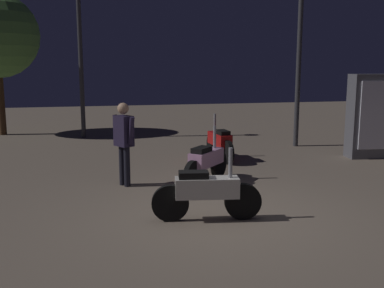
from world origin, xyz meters
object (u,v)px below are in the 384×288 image
Objects in this scene: motorcycle_red_parked_left at (220,142)px; kiosk_billboard at (380,116)px; streetlamp_near at (300,40)px; streetlamp_far at (80,39)px; motorcycle_pink_parked_right at (206,162)px; person_rider_beside at (124,137)px; motorcycle_white_foreground at (207,192)px.

kiosk_billboard is (4.02, -0.62, 0.61)m from motorcycle_red_parked_left.
motorcycle_red_parked_left is 0.35× the size of streetlamp_near.
streetlamp_near is at bearing -26.40° from streetlamp_far.
motorcycle_pink_parked_right is 0.80× the size of person_rider_beside.
streetlamp_far is (-3.32, 4.32, 2.69)m from motorcycle_red_parked_left.
motorcycle_pink_parked_right is at bearing 142.38° from person_rider_beside.
motorcycle_white_foreground and motorcycle_red_parked_left have the same top height.
kiosk_billboard reaches higher than motorcycle_red_parked_left.
motorcycle_red_parked_left is 1.29× the size of motorcycle_pink_parked_right.
streetlamp_far is (-6.01, 2.99, 0.11)m from streetlamp_near.
person_rider_beside is at bearing 123.16° from motorcycle_white_foreground.
motorcycle_red_parked_left is 1.03× the size of person_rider_beside.
kiosk_billboard is (4.93, 1.53, 0.61)m from motorcycle_pink_parked_right.
motorcycle_pink_parked_right is 1.68m from person_rider_beside.
streetlamp_far is at bearing 110.94° from motorcycle_white_foreground.
motorcycle_pink_parked_right is at bearing 84.04° from motorcycle_white_foreground.
motorcycle_red_parked_left is at bearing -52.45° from streetlamp_far.
person_rider_beside is at bearing 125.85° from motorcycle_pink_parked_right.
person_rider_beside reaches higher than motorcycle_red_parked_left.
motorcycle_red_parked_left is at bearing -153.57° from streetlamp_near.
motorcycle_white_foreground is at bearing 83.82° from person_rider_beside.
streetlamp_far is at bearing 32.85° from motorcycle_red_parked_left.
streetlamp_near reaches higher than motorcycle_red_parked_left.
streetlamp_far reaches higher than motorcycle_white_foreground.
kiosk_billboard is at bearing -55.81° from streetlamp_near.
motorcycle_white_foreground is 6.58m from kiosk_billboard.
motorcycle_red_parked_left is 4.11m from kiosk_billboard.
kiosk_billboard is (7.34, -4.94, -2.08)m from streetlamp_far.
streetlamp_far reaches higher than person_rider_beside.
person_rider_beside is 6.65m from kiosk_billboard.
motorcycle_pink_parked_right is 7.41m from streetlamp_far.
streetlamp_far is at bearing -27.37° from kiosk_billboard.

